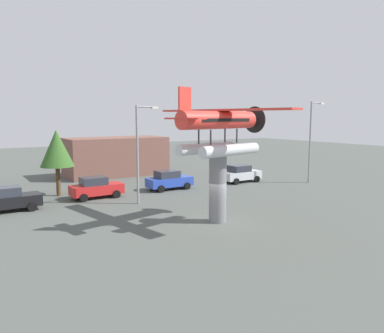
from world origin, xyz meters
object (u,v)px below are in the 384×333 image
(car_mid_red, at_px, (96,187))
(streetlight_primary, at_px, (140,147))
(display_pedestal, at_px, (218,189))
(storefront_building, at_px, (116,156))
(car_distant_silver, at_px, (241,174))
(car_near_black, at_px, (8,199))
(floatplane_monument, at_px, (220,128))
(car_far_blue, at_px, (169,180))
(tree_east, at_px, (57,149))
(streetlight_secondary, at_px, (312,136))

(car_mid_red, bearing_deg, streetlight_primary, -58.83)
(display_pedestal, bearing_deg, storefront_building, 85.16)
(car_distant_silver, xyz_separation_m, streetlight_primary, (-12.65, -3.19, 3.48))
(car_near_black, distance_m, car_distant_silver, 21.57)
(floatplane_monument, relative_size, streetlight_primary, 1.39)
(car_near_black, bearing_deg, floatplane_monument, -42.51)
(car_near_black, height_order, car_far_blue, same)
(car_mid_red, relative_size, tree_east, 0.75)
(display_pedestal, bearing_deg, car_near_black, 137.08)
(display_pedestal, xyz_separation_m, streetlight_secondary, (16.52, 6.57, 2.56))
(car_far_blue, height_order, streetlight_primary, streetlight_primary)
(streetlight_secondary, bearing_deg, streetlight_primary, 177.61)
(car_near_black, relative_size, car_far_blue, 1.00)
(car_distant_silver, bearing_deg, car_far_blue, 176.17)
(car_near_black, height_order, tree_east, tree_east)
(streetlight_secondary, bearing_deg, storefront_building, 133.52)
(streetlight_secondary, xyz_separation_m, storefront_building, (-14.65, 15.43, -2.55))
(storefront_building, bearing_deg, car_distant_silver, -52.32)
(car_distant_silver, height_order, streetlight_primary, streetlight_primary)
(car_distant_silver, bearing_deg, streetlight_primary, -165.86)
(car_distant_silver, bearing_deg, display_pedestal, -135.55)
(car_far_blue, distance_m, streetlight_secondary, 15.06)
(car_near_black, distance_m, tree_east, 6.39)
(floatplane_monument, distance_m, streetlight_secondary, 17.69)
(car_distant_silver, bearing_deg, car_near_black, -178.83)
(car_distant_silver, bearing_deg, streetlight_secondary, -34.35)
(car_mid_red, relative_size, car_far_blue, 1.00)
(car_far_blue, xyz_separation_m, tree_east, (-9.22, 2.60, 3.11))
(car_near_black, bearing_deg, streetlight_secondary, -7.32)
(streetlight_primary, bearing_deg, floatplane_monument, -74.35)
(floatplane_monument, xyz_separation_m, car_distant_silver, (10.60, 10.50, -5.07))
(streetlight_secondary, relative_size, tree_east, 1.46)
(car_near_black, xyz_separation_m, car_far_blue, (13.50, 0.98, 0.00))
(car_mid_red, relative_size, storefront_building, 0.38)
(streetlight_primary, distance_m, storefront_building, 15.30)
(car_distant_silver, distance_m, storefront_building, 14.56)
(car_far_blue, height_order, car_distant_silver, same)
(display_pedestal, xyz_separation_m, car_near_black, (-10.84, 10.08, -1.26))
(car_near_black, relative_size, storefront_building, 0.38)
(floatplane_monument, bearing_deg, tree_east, 105.04)
(car_near_black, xyz_separation_m, car_mid_red, (6.66, 1.00, 0.00))
(car_far_blue, relative_size, storefront_building, 0.38)
(tree_east, bearing_deg, floatplane_monument, -63.88)
(floatplane_monument, relative_size, car_mid_red, 2.48)
(car_near_black, xyz_separation_m, tree_east, (4.28, 3.58, 3.11))
(floatplane_monument, height_order, tree_east, floatplane_monument)
(car_near_black, xyz_separation_m, storefront_building, (12.71, 11.92, 1.27))
(car_near_black, distance_m, storefront_building, 17.47)
(car_mid_red, bearing_deg, streetlight_secondary, -12.29)
(display_pedestal, height_order, floatplane_monument, floatplane_monument)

